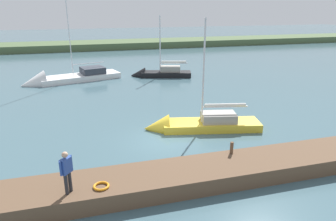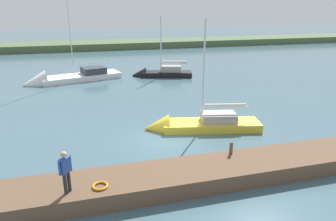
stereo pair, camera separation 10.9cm
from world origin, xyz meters
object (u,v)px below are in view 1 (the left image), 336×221
(mooring_post_near, at_px, (232,148))
(person_on_dock, at_px, (66,169))
(sailboat_far_right, at_px, (64,80))
(life_ring_buoy, at_px, (101,186))
(sailboat_near_dock, at_px, (158,74))
(sailboat_mid_channel, at_px, (194,126))

(mooring_post_near, bearing_deg, person_on_dock, 10.07)
(sailboat_far_right, bearing_deg, person_on_dock, 77.57)
(mooring_post_near, height_order, life_ring_buoy, mooring_post_near)
(person_on_dock, bearing_deg, sailboat_far_right, 132.95)
(life_ring_buoy, bearing_deg, mooring_post_near, -168.32)
(mooring_post_near, height_order, person_on_dock, person_on_dock)
(mooring_post_near, xyz_separation_m, life_ring_buoy, (6.40, 1.32, -0.25))
(sailboat_near_dock, relative_size, sailboat_far_right, 0.58)
(mooring_post_near, distance_m, life_ring_buoy, 6.54)
(mooring_post_near, xyz_separation_m, sailboat_mid_channel, (-0.00, -5.21, -0.86))
(sailboat_near_dock, bearing_deg, mooring_post_near, 102.03)
(life_ring_buoy, height_order, sailboat_mid_channel, sailboat_mid_channel)
(life_ring_buoy, bearing_deg, sailboat_near_dock, -109.15)
(sailboat_mid_channel, bearing_deg, sailboat_far_right, -49.25)
(mooring_post_near, height_order, sailboat_mid_channel, sailboat_mid_channel)
(life_ring_buoy, relative_size, sailboat_far_right, 0.05)
(sailboat_mid_channel, xyz_separation_m, person_on_dock, (7.63, 6.57, 1.58))
(life_ring_buoy, relative_size, person_on_dock, 0.38)
(person_on_dock, bearing_deg, sailboat_mid_channel, 80.75)
(sailboat_near_dock, bearing_deg, person_on_dock, 84.08)
(mooring_post_near, height_order, sailboat_far_right, sailboat_far_right)
(life_ring_buoy, xyz_separation_m, person_on_dock, (1.23, 0.03, 0.97))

